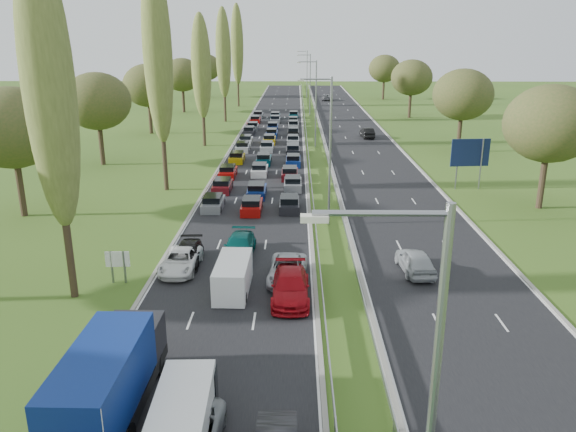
{
  "coord_description": "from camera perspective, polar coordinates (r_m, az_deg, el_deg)",
  "views": [
    {
      "loc": [
        1.77,
        -1.5,
        14.74
      ],
      "look_at": [
        1.15,
        40.45,
        1.5
      ],
      "focal_mm": 35.0,
      "sensor_mm": 36.0,
      "label": 1
    }
  ],
  "objects": [
    {
      "name": "ground",
      "position": [
        82.86,
        2.74,
        7.25
      ],
      "size": [
        260.0,
        260.0,
        0.0
      ],
      "primitive_type": "plane",
      "color": "#36571B",
      "rests_on": "ground"
    },
    {
      "name": "near_carriageway",
      "position": [
        85.38,
        -1.89,
        7.57
      ],
      "size": [
        10.5,
        215.0,
        0.04
      ],
      "primitive_type": "cube",
      "color": "black",
      "rests_on": "ground"
    },
    {
      "name": "far_carriageway",
      "position": [
        85.81,
        7.23,
        7.49
      ],
      "size": [
        10.5,
        215.0,
        0.04
      ],
      "primitive_type": "cube",
      "color": "black",
      "rests_on": "ground"
    },
    {
      "name": "central_reservation",
      "position": [
        85.23,
        2.69,
        7.91
      ],
      "size": [
        2.36,
        215.0,
        0.32
      ],
      "color": "gray",
      "rests_on": "ground"
    },
    {
      "name": "lamp_columns",
      "position": [
        80.02,
        2.85,
        11.23
      ],
      "size": [
        0.18,
        140.18,
        12.0
      ],
      "color": "gray",
      "rests_on": "ground"
    },
    {
      "name": "poplar_row",
      "position": [
        70.96,
        -10.31,
        15.35
      ],
      "size": [
        2.8,
        127.8,
        22.44
      ],
      "color": "#2D2116",
      "rests_on": "ground"
    },
    {
      "name": "woodland_left",
      "position": [
        68.75,
        -19.74,
        10.62
      ],
      "size": [
        8.0,
        166.0,
        11.1
      ],
      "color": "#2D2116",
      "rests_on": "ground"
    },
    {
      "name": "woodland_right",
      "position": [
        72.04,
        19.17,
        10.95
      ],
      "size": [
        8.0,
        153.0,
        11.1
      ],
      "color": "#2D2116",
      "rests_on": "ground"
    },
    {
      "name": "traffic_queue_fill",
      "position": [
        80.27,
        -2.02,
        7.24
      ],
      "size": [
        9.06,
        66.82,
        0.8
      ],
      "color": "slate",
      "rests_on": "ground"
    },
    {
      "name": "near_car_2",
      "position": [
        38.03,
        -10.86,
        -4.48
      ],
      "size": [
        2.43,
        4.97,
        1.36
      ],
      "primitive_type": "imported",
      "rotation": [
        0.0,
        0.0,
        -0.04
      ],
      "color": "white",
      "rests_on": "near_carriageway"
    },
    {
      "name": "near_car_3",
      "position": [
        39.18,
        -10.17,
        -3.8
      ],
      "size": [
        2.04,
        4.64,
        1.33
      ],
      "primitive_type": "imported",
      "rotation": [
        0.0,
        0.0,
        0.04
      ],
      "color": "black",
      "rests_on": "near_carriageway"
    },
    {
      "name": "near_car_7",
      "position": [
        39.89,
        -4.97,
        -3.09
      ],
      "size": [
        2.27,
        5.12,
        1.46
      ],
      "primitive_type": "imported",
      "rotation": [
        0.0,
        0.0,
        -0.05
      ],
      "color": "#044845",
      "rests_on": "near_carriageway"
    },
    {
      "name": "near_car_10",
      "position": [
        35.85,
        -0.05,
        -5.5
      ],
      "size": [
        2.62,
        5.18,
        1.4
      ],
      "primitive_type": "imported",
      "rotation": [
        0.0,
        0.0,
        -0.06
      ],
      "color": "#B8BBC2",
      "rests_on": "near_carriageway"
    },
    {
      "name": "near_car_11",
      "position": [
        33.35,
        0.24,
        -7.16
      ],
      "size": [
        2.27,
        5.5,
        1.59
      ],
      "primitive_type": "imported",
      "rotation": [
        0.0,
        0.0,
        0.01
      ],
      "color": "#A10912",
      "rests_on": "near_carriageway"
    },
    {
      "name": "far_car_0",
      "position": [
        37.96,
        12.82,
        -4.47
      ],
      "size": [
        2.21,
        4.76,
        1.58
      ],
      "primitive_type": "imported",
      "rotation": [
        0.0,
        0.0,
        3.22
      ],
      "color": "#A2A6AB",
      "rests_on": "far_carriageway"
    },
    {
      "name": "far_car_1",
      "position": [
        89.41,
        8.05,
        8.37
      ],
      "size": [
        1.96,
        4.8,
        1.55
      ],
      "primitive_type": "imported",
      "rotation": [
        0.0,
        0.0,
        3.21
      ],
      "color": "black",
      "rests_on": "far_carriageway"
    },
    {
      "name": "far_car_2",
      "position": [
        144.96,
        4.0,
        11.94
      ],
      "size": [
        2.65,
        5.4,
        1.48
      ],
      "primitive_type": "imported",
      "rotation": [
        0.0,
        0.0,
        3.1
      ],
      "color": "slate",
      "rests_on": "far_carriageway"
    },
    {
      "name": "blue_lorry",
      "position": [
        24.15,
        -17.54,
        -15.5
      ],
      "size": [
        2.41,
        8.66,
        3.66
      ],
      "rotation": [
        0.0,
        0.0,
        -0.01
      ],
      "color": "black",
      "rests_on": "near_carriageway"
    },
    {
      "name": "white_van_front",
      "position": [
        22.98,
        -10.55,
        -19.35
      ],
      "size": [
        2.02,
        5.16,
        2.08
      ],
      "rotation": [
        0.0,
        0.0,
        0.03
      ],
      "color": "white",
      "rests_on": "near_carriageway"
    },
    {
      "name": "white_van_rear",
      "position": [
        34.58,
        -5.57,
        -5.96
      ],
      "size": [
        1.93,
        4.91,
        1.97
      ],
      "rotation": [
        0.0,
        0.0,
        -0.02
      ],
      "color": "white",
      "rests_on": "near_carriageway"
    },
    {
      "name": "info_sign",
      "position": [
        36.87,
        -16.91,
        -4.55
      ],
      "size": [
        1.5,
        0.17,
        2.1
      ],
      "color": "gray",
      "rests_on": "ground"
    },
    {
      "name": "direction_sign",
      "position": [
        60.0,
        18.01,
        5.93
      ],
      "size": [
        3.99,
        0.53,
        5.2
      ],
      "color": "gray",
      "rests_on": "ground"
    }
  ]
}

